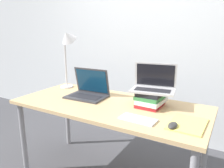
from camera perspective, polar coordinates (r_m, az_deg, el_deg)
wall_back at (r=2.81m, az=10.94°, el=13.07°), size 8.00×0.05×2.70m
desk at (r=1.94m, az=-0.74°, el=-7.22°), size 1.68×0.76×0.76m
laptop_left at (r=2.11m, az=-6.24°, el=-1.91°), size 0.38×0.28×0.27m
book_stack at (r=1.87m, az=10.01°, el=-3.84°), size 0.23×0.28×0.13m
laptop_on_books at (r=1.86m, az=10.80°, el=-0.33°), size 0.39×0.27×0.23m
wireless_keyboard at (r=1.59m, az=6.77°, el=-9.10°), size 0.27×0.13×0.01m
mouse at (r=1.51m, az=15.58°, el=-10.41°), size 0.06×0.11×0.04m
notepad at (r=1.60m, az=19.13°, el=-9.83°), size 0.24×0.31×0.01m
desk_lamp at (r=2.35m, az=-11.59°, el=10.34°), size 0.23×0.20×0.65m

